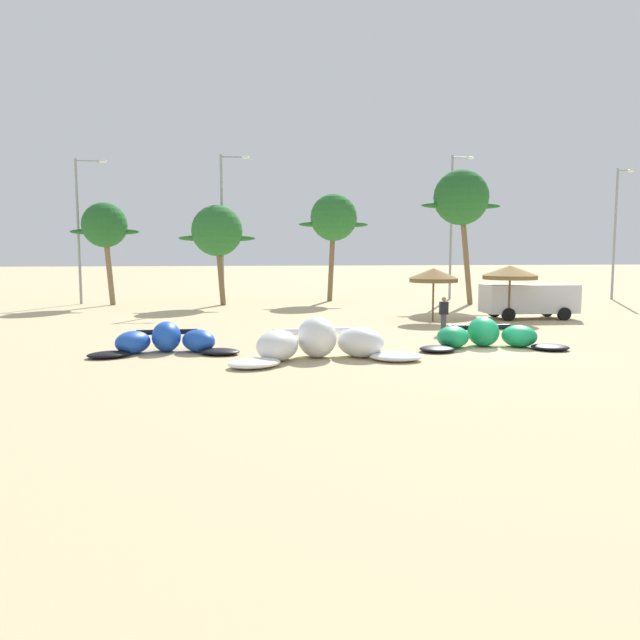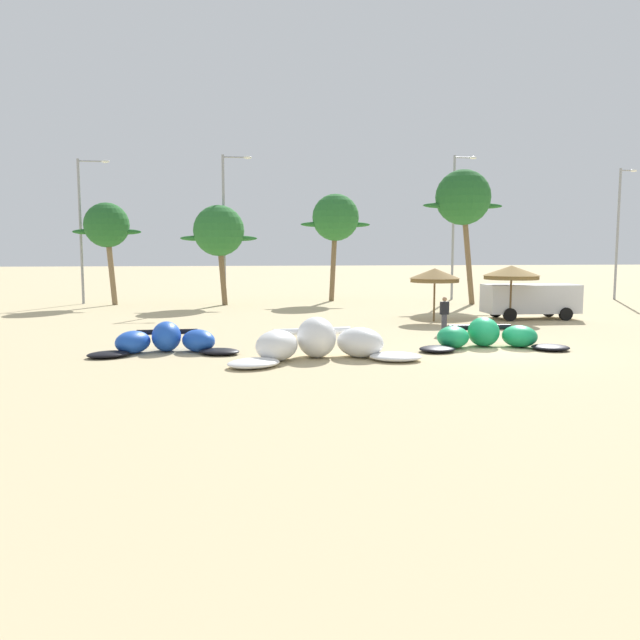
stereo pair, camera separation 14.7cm
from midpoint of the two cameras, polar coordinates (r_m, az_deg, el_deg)
ground_plane at (r=24.17m, az=15.86°, el=-2.65°), size 260.00×260.00×0.00m
kite_far_left at (r=23.38m, az=-13.48°, el=-1.84°), size 5.45×2.59×1.09m
kite_left at (r=21.37m, az=0.11°, el=-2.11°), size 6.77×3.53×1.39m
kite_left_of_center at (r=24.73m, az=14.86°, el=-1.42°), size 5.90×2.79×1.12m
beach_umbrella_near_van at (r=33.14m, az=10.38°, el=3.97°), size 2.60×2.60×2.74m
beach_umbrella_middle at (r=34.15m, az=16.92°, el=4.10°), size 2.90×2.90×2.87m
parked_van at (r=35.67m, az=18.31°, el=1.84°), size 4.95×2.29×1.84m
person_near_kites at (r=28.40m, az=11.24°, el=0.44°), size 0.36×0.24×1.62m
palm_leftmost at (r=44.80m, az=-18.50°, el=7.98°), size 4.45×2.96×6.81m
palm_left at (r=42.85m, az=-8.97°, el=7.86°), size 5.04×3.36×6.63m
palm_left_of_gap at (r=45.96m, az=1.49°, el=9.10°), size 5.02×3.35×7.67m
palm_center_left at (r=44.01m, az=12.82°, el=10.58°), size 5.50×3.67×8.98m
lamppost_west at (r=46.33m, az=-20.41°, el=8.13°), size 2.15×0.24×9.76m
lamppost_west_center at (r=43.48m, az=-8.32°, el=8.71°), size 2.00×0.24×9.96m
lamppost_east_center at (r=48.55m, az=12.10°, el=8.71°), size 1.77×0.24×10.57m
lamppost_east at (r=52.39m, az=25.32°, el=7.49°), size 1.39×0.24×9.64m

